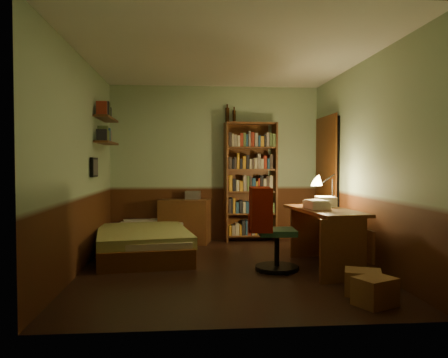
{
  "coord_description": "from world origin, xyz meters",
  "views": [
    {
      "loc": [
        -0.47,
        -5.37,
        1.3
      ],
      "look_at": [
        0.0,
        0.25,
        1.1
      ],
      "focal_mm": 35.0,
      "sensor_mm": 36.0,
      "label": 1
    }
  ],
  "objects": [
    {
      "name": "ceiling",
      "position": [
        0.0,
        0.0,
        2.61
      ],
      "size": [
        3.5,
        4.0,
        0.02
      ],
      "primitive_type": "cube",
      "color": "silver",
      "rests_on": "wall_back"
    },
    {
      "name": "paper_stack",
      "position": [
        1.35,
        0.24,
        0.8
      ],
      "size": [
        0.26,
        0.33,
        0.13
      ],
      "primitive_type": "cube",
      "rotation": [
        0.0,
        0.0,
        -0.08
      ],
      "color": "silver",
      "rests_on": "desk"
    },
    {
      "name": "dresser",
      "position": [
        -0.52,
        1.77,
        0.36
      ],
      "size": [
        0.87,
        0.57,
        0.71
      ],
      "primitive_type": "cube",
      "rotation": [
        0.0,
        0.0,
        -0.22
      ],
      "color": "#562F18",
      "rests_on": "ground"
    },
    {
      "name": "wall_left",
      "position": [
        -1.76,
        0.0,
        1.3
      ],
      "size": [
        0.02,
        4.0,
        2.6
      ],
      "primitive_type": "cube",
      "color": "#96B08A",
      "rests_on": "ground"
    },
    {
      "name": "desk",
      "position": [
        1.22,
        -0.11,
        0.37
      ],
      "size": [
        0.74,
        1.44,
        0.74
      ],
      "primitive_type": "cube",
      "rotation": [
        0.0,
        0.0,
        0.13
      ],
      "color": "#562F18",
      "rests_on": "ground"
    },
    {
      "name": "bookshelf",
      "position": [
        0.57,
        1.85,
        0.99
      ],
      "size": [
        0.87,
        0.36,
        1.98
      ],
      "primitive_type": "cube",
      "rotation": [
        0.0,
        0.0,
        0.11
      ],
      "color": "#562F18",
      "rests_on": "ground"
    },
    {
      "name": "office_chair",
      "position": [
        0.61,
        -0.17,
        0.48
      ],
      "size": [
        0.5,
        0.45,
        0.97
      ],
      "primitive_type": "cube",
      "rotation": [
        0.0,
        0.0,
        -0.05
      ],
      "color": "#254D37",
      "rests_on": "ground"
    },
    {
      "name": "wall_shelf_lower",
      "position": [
        -1.64,
        1.1,
        1.6
      ],
      "size": [
        0.2,
        0.9,
        0.03
      ],
      "primitive_type": "cube",
      "color": "#562F18",
      "rests_on": "wall_left"
    },
    {
      "name": "wall_shelf_upper",
      "position": [
        -1.64,
        1.1,
        1.95
      ],
      "size": [
        0.2,
        0.9,
        0.03
      ],
      "primitive_type": "cube",
      "color": "#562F18",
      "rests_on": "wall_left"
    },
    {
      "name": "mini_stereo",
      "position": [
        -0.38,
        1.89,
        0.78
      ],
      "size": [
        0.27,
        0.22,
        0.13
      ],
      "primitive_type": "cube",
      "rotation": [
        0.0,
        0.0,
        -0.15
      ],
      "color": "#B2B2B7",
      "rests_on": "dresser"
    },
    {
      "name": "wall_back",
      "position": [
        0.0,
        2.01,
        1.3
      ],
      "size": [
        3.5,
        0.02,
        2.6
      ],
      "primitive_type": "cube",
      "color": "#96B08A",
      "rests_on": "ground"
    },
    {
      "name": "bottle_left",
      "position": [
        0.2,
        1.96,
        2.11
      ],
      "size": [
        0.07,
        0.07,
        0.25
      ],
      "primitive_type": "cylinder",
      "rotation": [
        0.0,
        0.0,
        -0.08
      ],
      "color": "black",
      "rests_on": "bookshelf"
    },
    {
      "name": "bottle_right",
      "position": [
        0.31,
        1.96,
        2.09
      ],
      "size": [
        0.07,
        0.07,
        0.21
      ],
      "primitive_type": "cylinder",
      "rotation": [
        0.0,
        0.0,
        0.26
      ],
      "color": "black",
      "rests_on": "bookshelf"
    },
    {
      "name": "wall_right",
      "position": [
        1.76,
        0.0,
        1.3
      ],
      "size": [
        0.02,
        4.0,
        2.6
      ],
      "primitive_type": "cube",
      "color": "#96B08A",
      "rests_on": "ground"
    },
    {
      "name": "doorway",
      "position": [
        1.72,
        1.3,
        1.0
      ],
      "size": [
        0.06,
        0.9,
        2.0
      ],
      "primitive_type": "cube",
      "color": "black",
      "rests_on": "ground"
    },
    {
      "name": "floor",
      "position": [
        0.0,
        0.0,
        -0.01
      ],
      "size": [
        3.5,
        4.0,
        0.02
      ],
      "primitive_type": "cube",
      "color": "black",
      "rests_on": "ground"
    },
    {
      "name": "door_trim",
      "position": [
        1.69,
        1.3,
        1.0
      ],
      "size": [
        0.02,
        0.98,
        2.08
      ],
      "primitive_type": "cube",
      "color": "#4B250C",
      "rests_on": "ground"
    },
    {
      "name": "framed_picture",
      "position": [
        -1.72,
        0.6,
        1.25
      ],
      "size": [
        0.04,
        0.32,
        0.26
      ],
      "primitive_type": "cube",
      "color": "black",
      "rests_on": "wall_left"
    },
    {
      "name": "wall_front",
      "position": [
        0.0,
        -2.01,
        1.3
      ],
      "size": [
        3.5,
        0.02,
        2.6
      ],
      "primitive_type": "cube",
      "color": "#96B08A",
      "rests_on": "ground"
    },
    {
      "name": "red_jacket",
      "position": [
        0.63,
        -0.11,
        1.23
      ],
      "size": [
        0.25,
        0.45,
        0.52
      ],
      "primitive_type": "cube",
      "rotation": [
        0.0,
        0.0,
        0.03
      ],
      "color": "maroon",
      "rests_on": "office_chair"
    },
    {
      "name": "bed",
      "position": [
        -1.09,
        0.97,
        0.32
      ],
      "size": [
        1.42,
        2.3,
        0.64
      ],
      "primitive_type": "cube",
      "rotation": [
        0.0,
        0.0,
        0.13
      ],
      "color": "olive",
      "rests_on": "ground"
    },
    {
      "name": "cardboard_box_a",
      "position": [
        1.24,
        -1.55,
        0.13
      ],
      "size": [
        0.43,
        0.39,
        0.26
      ],
      "primitive_type": "cube",
      "rotation": [
        0.0,
        0.0,
        0.43
      ],
      "color": "olive",
      "rests_on": "ground"
    },
    {
      "name": "cardboard_box_b",
      "position": [
        1.26,
        -1.22,
        0.12
      ],
      "size": [
        0.43,
        0.39,
        0.24
      ],
      "primitive_type": "cube",
      "rotation": [
        0.0,
        0.0,
        -0.37
      ],
      "color": "olive",
      "rests_on": "ground"
    },
    {
      "name": "desk_lamp",
      "position": [
        1.5,
        0.44,
        1.01
      ],
      "size": [
        0.21,
        0.21,
        0.54
      ],
      "primitive_type": "cone",
      "rotation": [
        0.0,
        0.0,
        0.36
      ],
      "color": "black",
      "rests_on": "desk"
    }
  ]
}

